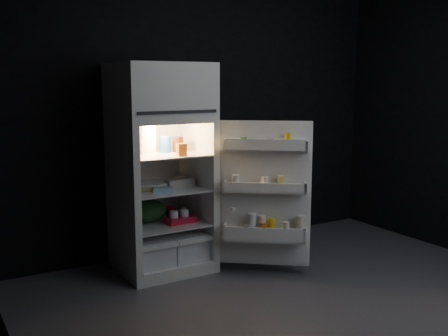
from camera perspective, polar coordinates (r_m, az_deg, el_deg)
floor at (r=4.03m, az=9.80°, el=-14.59°), size 4.00×3.40×0.00m
wall_back at (r=5.09m, az=-2.33°, el=6.28°), size 4.00×0.00×2.70m
wall_left at (r=2.82m, az=-22.03°, el=3.05°), size 0.00×3.40×2.70m
refrigerator at (r=4.52m, az=-7.00°, el=0.79°), size 0.76×0.71×1.78m
fridge_door at (r=4.37m, az=4.54°, el=-2.98°), size 0.68×0.60×1.22m
milk_jug at (r=4.50m, az=-8.70°, el=3.16°), size 0.18×0.18×0.24m
mayo_jar at (r=4.52m, az=-6.44°, el=2.59°), size 0.12×0.12×0.14m
jam_jar at (r=4.55m, az=-5.03°, el=2.59°), size 0.10×0.10×0.13m
amber_bottle at (r=4.46m, az=-10.15°, el=2.93°), size 0.10×0.10×0.22m
small_carton at (r=4.30m, az=-4.66°, el=2.01°), size 0.08×0.06×0.10m
egg_carton at (r=4.54m, az=-4.87°, el=-1.62°), size 0.27×0.13×0.07m
pie at (r=4.53m, az=-7.96°, el=-1.90°), size 0.42×0.42×0.04m
flat_package at (r=4.34m, az=-6.63°, el=-2.38°), size 0.18×0.14×0.04m
wrapped_pkg at (r=4.77m, az=-4.76°, el=-1.20°), size 0.14×0.12×0.05m
produce_bag at (r=4.58m, az=-8.30°, el=-4.63°), size 0.34×0.29×0.20m
yogurt_tray at (r=4.54m, az=-4.77°, el=-5.63°), size 0.27×0.16×0.05m
small_can_red at (r=4.77m, az=-5.91°, el=-4.68°), size 0.09×0.09×0.09m
small_can_silver at (r=4.80m, az=-4.44°, el=-4.56°), size 0.09×0.09×0.09m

